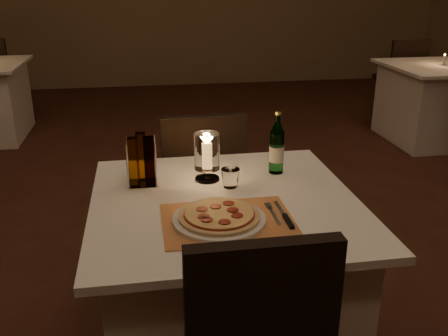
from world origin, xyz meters
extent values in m
cube|color=#442015|center=(0.00, 0.00, -0.01)|extent=(8.00, 10.00, 0.02)
cube|color=white|center=(-0.18, -0.75, 0.35)|extent=(0.88, 0.88, 0.71)
cube|color=white|center=(-0.18, -0.75, 0.72)|extent=(1.00, 1.00, 0.03)
cube|color=black|center=(-0.18, -1.36, 0.69)|extent=(0.42, 0.05, 0.42)
cube|color=black|center=(-0.18, 0.05, 0.46)|extent=(0.42, 0.42, 0.05)
cube|color=black|center=(-0.18, -0.13, 0.69)|extent=(0.42, 0.05, 0.42)
cylinder|color=black|center=(-0.01, 0.22, 0.22)|extent=(0.03, 0.03, 0.44)
cylinder|color=black|center=(-0.35, 0.22, 0.22)|extent=(0.03, 0.03, 0.44)
cylinder|color=black|center=(-0.01, -0.12, 0.22)|extent=(0.03, 0.03, 0.44)
cylinder|color=black|center=(-0.35, -0.12, 0.22)|extent=(0.03, 0.03, 0.44)
cube|color=#C97F46|center=(-0.20, -0.93, 0.74)|extent=(0.45, 0.34, 0.00)
cylinder|color=white|center=(-0.23, -0.93, 0.75)|extent=(0.32, 0.32, 0.01)
cylinder|color=#D8B77F|center=(-0.23, -0.93, 0.76)|extent=(0.28, 0.28, 0.01)
cylinder|color=maroon|center=(-0.23, -0.93, 0.77)|extent=(0.24, 0.24, 0.00)
cylinder|color=#EACC7F|center=(-0.23, -0.93, 0.77)|extent=(0.24, 0.24, 0.00)
cylinder|color=maroon|center=(-0.18, -0.92, 0.78)|extent=(0.04, 0.04, 0.00)
cylinder|color=maroon|center=(-0.18, -0.86, 0.78)|extent=(0.04, 0.04, 0.00)
cylinder|color=maroon|center=(-0.23, -0.88, 0.78)|extent=(0.04, 0.04, 0.00)
cylinder|color=maroon|center=(-0.28, -0.89, 0.78)|extent=(0.04, 0.04, 0.00)
cylinder|color=maroon|center=(-0.28, -0.95, 0.78)|extent=(0.04, 0.04, 0.00)
cylinder|color=maroon|center=(-0.28, -0.98, 0.78)|extent=(0.04, 0.04, 0.00)
cylinder|color=maroon|center=(-0.22, -1.00, 0.78)|extent=(0.04, 0.04, 0.00)
cylinder|color=maroon|center=(-0.17, -0.96, 0.78)|extent=(0.04, 0.04, 0.00)
cube|color=silver|center=(-0.03, -0.93, 0.75)|extent=(0.01, 0.14, 0.00)
cube|color=silver|center=(-0.03, -0.84, 0.75)|extent=(0.02, 0.05, 0.00)
cube|color=black|center=(0.00, -0.98, 0.75)|extent=(0.02, 0.10, 0.01)
cube|color=silver|center=(0.00, -0.87, 0.75)|extent=(0.01, 0.12, 0.00)
cylinder|color=#5CAC6A|center=(0.08, -0.51, 0.83)|extent=(0.06, 0.06, 0.18)
cylinder|color=#5CAC6A|center=(0.08, -0.51, 0.98)|extent=(0.02, 0.02, 0.03)
cylinder|color=gold|center=(0.08, -0.51, 1.00)|extent=(0.03, 0.03, 0.01)
cylinder|color=silver|center=(0.08, -0.51, 0.83)|extent=(0.06, 0.06, 0.07)
cylinder|color=white|center=(-0.22, -0.54, 0.75)|extent=(0.10, 0.10, 0.01)
cylinder|color=white|center=(-0.22, -0.54, 0.77)|extent=(0.02, 0.02, 0.04)
cylinder|color=white|center=(-0.22, -0.54, 0.87)|extent=(0.10, 0.10, 0.15)
cylinder|color=white|center=(-0.22, -0.54, 0.85)|extent=(0.03, 0.03, 0.11)
ellipsoid|color=orange|center=(-0.22, -0.54, 0.92)|extent=(0.02, 0.02, 0.03)
cube|color=white|center=(-0.48, -0.54, 0.74)|extent=(0.12, 0.12, 0.01)
cylinder|color=white|center=(-0.54, -0.60, 0.84)|extent=(0.01, 0.01, 0.18)
cylinder|color=white|center=(-0.43, -0.60, 0.84)|extent=(0.01, 0.01, 0.18)
cylinder|color=white|center=(-0.54, -0.49, 0.84)|extent=(0.01, 0.01, 0.18)
cylinder|color=white|center=(-0.43, -0.49, 0.84)|extent=(0.01, 0.01, 0.18)
cube|color=#BF8C33|center=(-0.51, -0.57, 0.85)|extent=(0.04, 0.04, 0.20)
cube|color=#3F1E14|center=(-0.45, -0.57, 0.85)|extent=(0.04, 0.04, 0.20)
cube|color=#BF8C33|center=(-0.48, -0.51, 0.85)|extent=(0.04, 0.04, 0.20)
cylinder|color=black|center=(-1.92, 3.69, 0.22)|extent=(0.03, 0.03, 0.44)
cylinder|color=black|center=(-1.92, 3.35, 0.22)|extent=(0.03, 0.03, 0.44)
cube|color=white|center=(2.36, 1.89, 0.35)|extent=(0.88, 0.88, 0.71)
cube|color=white|center=(2.36, 1.89, 0.72)|extent=(1.00, 1.00, 0.03)
cube|color=black|center=(2.36, 2.69, 0.46)|extent=(0.42, 0.42, 0.05)
cube|color=black|center=(2.36, 2.51, 0.69)|extent=(0.42, 0.05, 0.42)
cylinder|color=black|center=(2.53, 2.86, 0.22)|extent=(0.03, 0.03, 0.44)
cylinder|color=black|center=(2.19, 2.86, 0.22)|extent=(0.03, 0.03, 0.44)
cylinder|color=black|center=(2.53, 2.52, 0.22)|extent=(0.03, 0.03, 0.44)
cylinder|color=black|center=(2.19, 2.52, 0.22)|extent=(0.03, 0.03, 0.44)
cylinder|color=white|center=(2.36, 1.89, 0.79)|extent=(0.03, 0.03, 0.09)
ellipsoid|color=orange|center=(2.36, 1.89, 0.84)|extent=(0.01, 0.01, 0.02)
camera|label=1|loc=(-0.46, -2.43, 1.53)|focal=40.00mm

